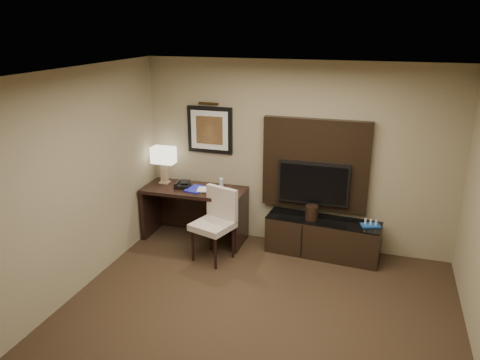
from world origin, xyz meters
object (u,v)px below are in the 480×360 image
at_px(desk_chair, 213,225).
at_px(water_bottle, 221,185).
at_px(table_lamp, 164,166).
at_px(ice_bucket, 312,213).
at_px(tv, 313,183).
at_px(credenza, 322,237).
at_px(desk_phone, 183,184).
at_px(desk, 195,214).
at_px(minibar_tray, 371,223).

distance_m(desk_chair, water_bottle, 0.70).
height_order(table_lamp, water_bottle, table_lamp).
bearing_deg(desk_chair, ice_bucket, 41.31).
relative_size(tv, ice_bucket, 5.00).
height_order(credenza, desk_phone, desk_phone).
relative_size(table_lamp, desk_phone, 2.47).
distance_m(desk, desk_chair, 0.75).
height_order(credenza, minibar_tray, minibar_tray).
relative_size(tv, desk_phone, 4.64).
bearing_deg(desk, credenza, 0.54).
bearing_deg(desk_phone, credenza, -6.38).
distance_m(tv, table_lamp, 2.28).
height_order(desk, desk_chair, desk_chair).
distance_m(credenza, tv, 0.78).
relative_size(desk, table_lamp, 2.87).
bearing_deg(table_lamp, desk, -11.08).
distance_m(credenza, ice_bucket, 0.41).
distance_m(desk, ice_bucket, 1.79).
distance_m(desk_chair, desk_phone, 0.93).
bearing_deg(desk_phone, table_lamp, 153.27).
relative_size(credenza, tv, 1.59).
height_order(credenza, water_bottle, water_bottle).
bearing_deg(minibar_tray, ice_bucket, -179.23).
bearing_deg(desk, desk_phone, -176.05).
xyz_separation_m(desk_chair, minibar_tray, (2.08, 0.57, 0.07)).
distance_m(credenza, table_lamp, 2.60).
height_order(credenza, ice_bucket, ice_bucket).
xyz_separation_m(tv, ice_bucket, (0.02, -0.18, -0.37)).
height_order(desk, desk_phone, desk_phone).
height_order(credenza, tv, tv).
bearing_deg(credenza, tv, 147.47).
relative_size(desk, minibar_tray, 6.14).
bearing_deg(credenza, water_bottle, -175.42).
bearing_deg(water_bottle, tv, 6.67).
xyz_separation_m(credenza, desk_chair, (-1.44, -0.60, 0.25)).
distance_m(credenza, minibar_tray, 0.71).
xyz_separation_m(credenza, tv, (-0.19, 0.14, 0.75)).
bearing_deg(credenza, desk_chair, -153.52).
relative_size(desk_chair, desk_phone, 4.85).
relative_size(desk, desk_phone, 7.10).
relative_size(credenza, desk_chair, 1.52).
bearing_deg(desk, water_bottle, 3.81).
height_order(desk_phone, ice_bucket, desk_phone).
relative_size(credenza, ice_bucket, 7.93).
distance_m(table_lamp, water_bottle, 0.97).
distance_m(desk_phone, water_bottle, 0.60).
bearing_deg(tv, ice_bucket, -82.93).
bearing_deg(table_lamp, minibar_tray, -1.47).
height_order(water_bottle, ice_bucket, water_bottle).
bearing_deg(tv, water_bottle, -173.33).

